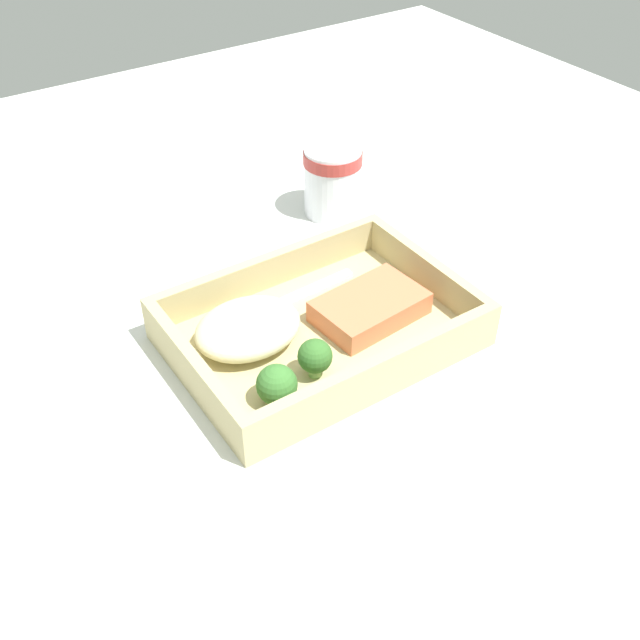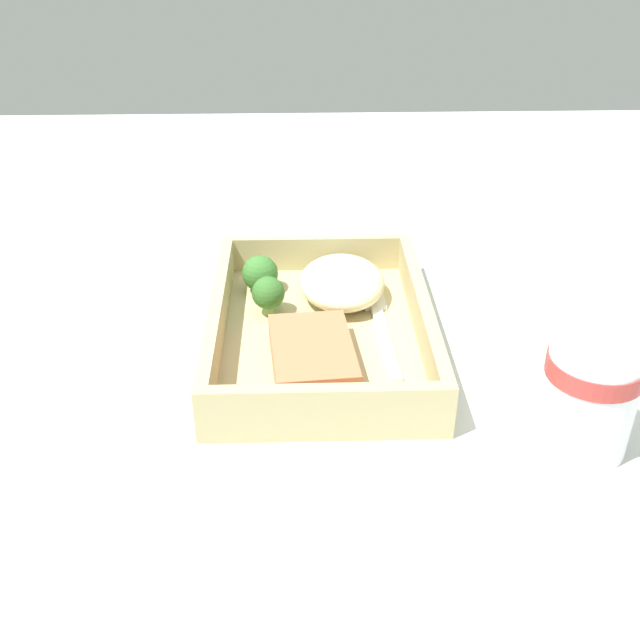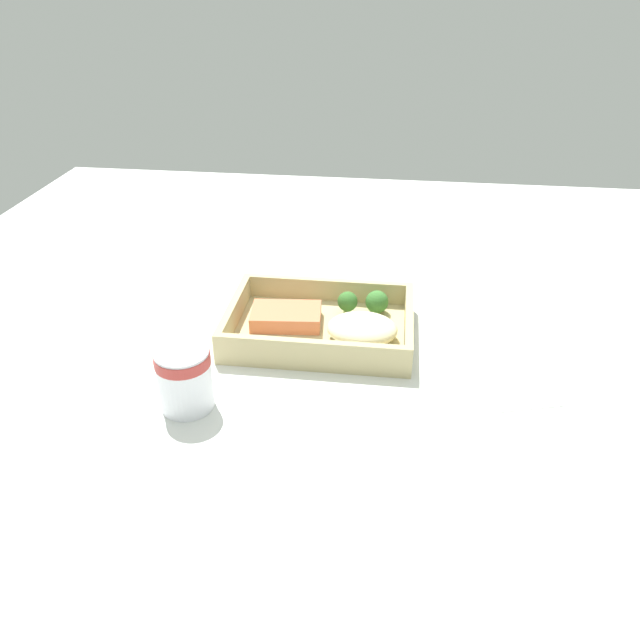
{
  "view_description": "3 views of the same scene",
  "coord_description": "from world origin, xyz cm",
  "views": [
    {
      "loc": [
        31.96,
        47.83,
        49.83
      ],
      "look_at": [
        0.0,
        0.0,
        2.7
      ],
      "focal_mm": 42.0,
      "sensor_mm": 36.0,
      "label": 1
    },
    {
      "loc": [
        -60.62,
        1.8,
        39.3
      ],
      "look_at": [
        0.0,
        0.0,
        2.7
      ],
      "focal_mm": 42.0,
      "sensor_mm": 36.0,
      "label": 2
    },
    {
      "loc": [
        10.64,
        -83.61,
        52.74
      ],
      "look_at": [
        0.0,
        0.0,
        2.7
      ],
      "focal_mm": 35.0,
      "sensor_mm": 36.0,
      "label": 3
    }
  ],
  "objects": [
    {
      "name": "mashed_potatoes",
      "position": [
        6.8,
        -2.46,
        3.09
      ],
      "size": [
        10.78,
        8.72,
        3.78
      ],
      "primitive_type": "ellipsoid",
      "color": "beige",
      "rests_on": "takeout_tray"
    },
    {
      "name": "tray_rim",
      "position": [
        0.0,
        0.0,
        3.07
      ],
      "size": [
        28.88,
        20.6,
        3.75
      ],
      "color": "tan",
      "rests_on": "takeout_tray"
    },
    {
      "name": "broccoli_floret_2",
      "position": [
        3.89,
        4.99,
        3.47
      ],
      "size": [
        3.29,
        3.29,
        4.01
      ],
      "color": "#74A558",
      "rests_on": "takeout_tray"
    },
    {
      "name": "receipt_slip",
      "position": [
        28.65,
        -9.53,
        0.12
      ],
      "size": [
        12.59,
        14.11,
        0.24
      ],
      "primitive_type": "cube",
      "rotation": [
        0.0,
        0.0,
        0.28
      ],
      "color": "white",
      "rests_on": "ground_plane"
    },
    {
      "name": "ground_plane",
      "position": [
        0.0,
        0.0,
        -1.0
      ],
      "size": [
        160.0,
        160.0,
        2.0
      ],
      "primitive_type": "cube",
      "color": "silver"
    },
    {
      "name": "salmon_fillet",
      "position": [
        -5.56,
        0.85,
        2.42
      ],
      "size": [
        11.58,
        8.04,
        2.45
      ],
      "primitive_type": "cube",
      "rotation": [
        0.0,
        0.0,
        0.09
      ],
      "color": "#DE754D",
      "rests_on": "takeout_tray"
    },
    {
      "name": "broccoli_floret_1",
      "position": [
        8.63,
        5.99,
        3.21
      ],
      "size": [
        3.76,
        3.76,
        3.95
      ],
      "color": "#81A267",
      "rests_on": "takeout_tray"
    },
    {
      "name": "paper_cup",
      "position": [
        -15.32,
        -20.13,
        4.89
      ],
      "size": [
        7.27,
        7.27,
        8.76
      ],
      "color": "white",
      "rests_on": "ground_plane"
    },
    {
      "name": "takeout_tray",
      "position": [
        0.0,
        0.0,
        0.6
      ],
      "size": [
        28.88,
        20.6,
        1.2
      ],
      "primitive_type": "cube",
      "color": "tan",
      "rests_on": "ground_plane"
    },
    {
      "name": "fork",
      "position": [
        0.7,
        -5.96,
        1.42
      ],
      "size": [
        15.86,
        2.44,
        0.44
      ],
      "color": "white",
      "rests_on": "takeout_tray"
    }
  ]
}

